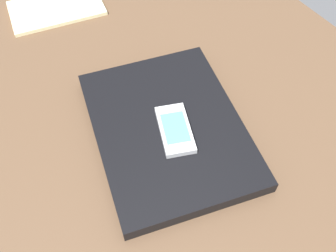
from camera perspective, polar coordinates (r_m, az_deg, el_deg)
desk_surface at (r=72.14cm, az=2.04°, el=2.25°), size 120.00×80.00×3.00cm
laptop_closed at (r=66.22cm, az=0.00°, el=-0.41°), size 36.84×31.03×2.41cm
cell_phone_on_laptop at (r=63.98cm, az=1.04°, el=-0.50°), size 10.95×8.09×1.17cm
notepad at (r=94.31cm, az=-15.97°, el=16.19°), size 15.64×21.99×0.80cm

